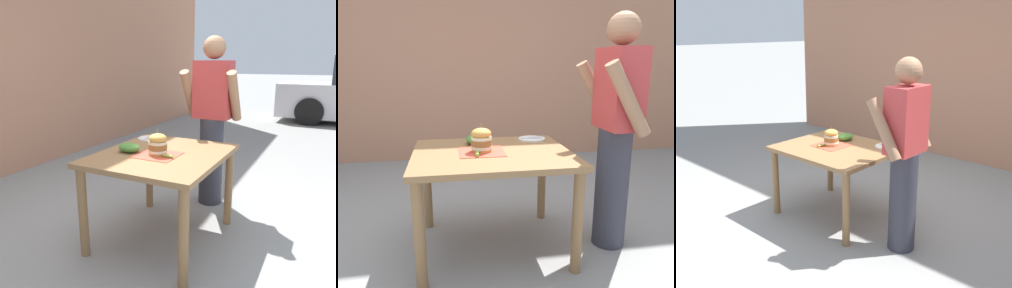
% 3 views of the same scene
% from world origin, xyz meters
% --- Properties ---
extents(ground_plane, '(80.00, 80.00, 0.00)m').
position_xyz_m(ground_plane, '(0.00, 0.00, 0.00)').
color(ground_plane, gray).
extents(patio_table, '(0.94, 1.11, 0.74)m').
position_xyz_m(patio_table, '(0.00, 0.00, 0.63)').
color(patio_table, olive).
rests_on(patio_table, ground).
extents(serving_paper, '(0.32, 0.32, 0.00)m').
position_xyz_m(serving_paper, '(0.00, -0.07, 0.75)').
color(serving_paper, '#D64C38').
rests_on(serving_paper, patio_table).
extents(sandwich, '(0.15, 0.15, 0.20)m').
position_xyz_m(sandwich, '(0.00, -0.08, 0.83)').
color(sandwich, gold).
rests_on(sandwich, serving_paper).
extents(pickle_spear, '(0.08, 0.03, 0.02)m').
position_xyz_m(pickle_spear, '(0.11, -0.11, 0.76)').
color(pickle_spear, '#8EA83D').
rests_on(pickle_spear, serving_paper).
extents(side_plate_with_forks, '(0.22, 0.22, 0.02)m').
position_xyz_m(side_plate_with_forks, '(-0.33, 0.38, 0.75)').
color(side_plate_with_forks, white).
rests_on(side_plate_with_forks, patio_table).
extents(side_salad, '(0.18, 0.14, 0.07)m').
position_xyz_m(side_salad, '(-0.25, -0.10, 0.78)').
color(side_salad, '#477F33').
rests_on(side_salad, patio_table).
extents(diner_across_table, '(0.55, 0.35, 1.69)m').
position_xyz_m(diner_across_table, '(0.10, 0.88, 0.88)').
color(diner_across_table, '#33333D').
rests_on(diner_across_table, ground).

